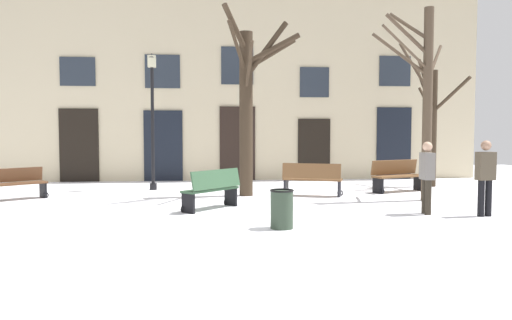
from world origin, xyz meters
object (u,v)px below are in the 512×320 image
tree_center (425,95)px  bench_back_to_back_left (212,189)px  tree_foreground (249,100)px  bench_facing_shops (15,184)px  person_crossing_plaza (427,174)px  bench_far_corner (398,176)px  tree_near_facade (432,118)px  litter_bin (282,209)px  person_near_bench (485,175)px  streetlamp (152,107)px  bench_by_litter_bin (312,179)px

tree_center → bench_back_to_back_left: (-5.56, -1.03, -2.29)m
tree_foreground → bench_back_to_back_left: bearing=-113.7°
bench_facing_shops → person_crossing_plaza: 10.43m
bench_far_corner → tree_near_facade: bearing=17.9°
bench_facing_shops → tree_center: bearing=-44.2°
litter_bin → person_near_bench: bearing=11.3°
bench_back_to_back_left → bench_facing_shops: 5.62m
tree_center → bench_far_corner: 2.96m
tree_foreground → bench_far_corner: (4.53, 0.48, -2.20)m
streetlamp → bench_back_to_back_left: bearing=-67.0°
tree_center → bench_facing_shops: 11.06m
tree_foreground → person_near_bench: bearing=-39.7°
litter_bin → bench_facing_shops: (-6.45, 4.62, 0.06)m
tree_near_facade → bench_facing_shops: (-12.42, -2.03, -1.82)m
bench_by_litter_bin → person_crossing_plaza: (1.86, -3.33, 0.40)m
litter_bin → bench_far_corner: 6.87m
litter_bin → bench_facing_shops: size_ratio=0.50×
tree_center → person_near_bench: (0.26, -2.55, -1.88)m
bench_back_to_back_left → litter_bin: bearing=71.7°
streetlamp → bench_far_corner: size_ratio=2.33×
bench_by_litter_bin → bench_back_to_back_left: bearing=59.6°
litter_bin → person_crossing_plaza: size_ratio=0.46×
tree_center → bench_by_litter_bin: 3.76m
person_near_bench → bench_facing_shops: bearing=155.3°
bench_back_to_back_left → person_near_bench: 6.03m
litter_bin → bench_back_to_back_left: size_ratio=0.51×
bench_by_litter_bin → tree_center: bearing=178.3°
person_crossing_plaza → bench_facing_shops: bearing=-106.5°
streetlamp → litter_bin: 7.57m
tree_foreground → person_near_bench: 6.43m
bench_far_corner → person_crossing_plaza: 4.14m
litter_bin → bench_by_litter_bin: size_ratio=0.43×
person_near_bench → bench_back_to_back_left: bearing=159.3°
bench_back_to_back_left → bench_facing_shops: bearing=-68.7°
tree_center → tree_near_facade: (1.67, 3.19, -0.52)m
streetlamp → bench_by_litter_bin: bearing=-22.9°
streetlamp → litter_bin: streetlamp is taller
tree_near_facade → litter_bin: size_ratio=6.13×
tree_near_facade → bench_facing_shops: tree_near_facade is taller
streetlamp → person_near_bench: bearing=-36.8°
person_near_bench → tree_near_facade: bearing=70.0°
bench_by_litter_bin → person_near_bench: 4.79m
bench_far_corner → bench_facing_shops: (-10.78, -0.72, -0.05)m
tree_foreground → bench_back_to_back_left: (-1.07, -2.43, -2.20)m
bench_back_to_back_left → bench_by_litter_bin: (2.84, 2.21, -0.01)m
bench_by_litter_bin → person_crossing_plaza: bearing=140.9°
bench_by_litter_bin → bench_facing_shops: size_ratio=1.14×
tree_foreground → bench_facing_shops: size_ratio=3.43×
tree_center → bench_facing_shops: bearing=173.9°
tree_near_facade → bench_back_to_back_left: 8.56m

